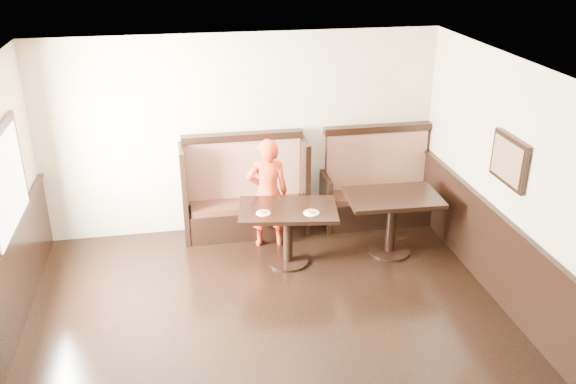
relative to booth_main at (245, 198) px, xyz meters
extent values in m
plane|color=beige|center=(0.00, 0.20, 0.87)|extent=(5.50, 0.00, 5.50)
plane|color=beige|center=(2.75, -3.30, 0.87)|extent=(0.00, 7.00, 7.00)
plane|color=white|center=(0.00, -3.30, 2.27)|extent=(7.00, 7.00, 0.00)
cube|color=black|center=(2.72, -3.30, -0.03)|extent=(0.05, 6.90, 1.00)
cube|color=black|center=(-2.71, -1.40, 1.02)|extent=(0.05, 1.50, 1.20)
cube|color=white|center=(-2.69, -1.40, 1.02)|extent=(0.01, 1.30, 1.00)
cube|color=black|center=(2.71, -2.10, 1.17)|extent=(0.04, 0.70, 0.55)
cube|color=olive|center=(2.69, -2.10, 1.17)|extent=(0.01, 0.60, 0.45)
cube|color=black|center=(0.00, -0.08, -0.32)|extent=(1.60, 0.50, 0.42)
cube|color=#3B1F12|center=(0.00, -0.08, -0.07)|extent=(1.54, 0.46, 0.09)
cube|color=#4D0F0F|center=(0.00, 0.13, 0.37)|extent=(1.60, 0.12, 0.92)
cube|color=black|center=(0.00, 0.13, 0.87)|extent=(1.68, 0.16, 0.10)
cube|color=black|center=(-0.84, 0.02, 0.15)|extent=(0.07, 0.72, 1.36)
cube|color=black|center=(0.84, 0.02, 0.15)|extent=(0.07, 0.72, 1.36)
cube|color=black|center=(1.95, -0.08, -0.32)|extent=(1.50, 0.50, 0.42)
cube|color=#3B1F12|center=(1.95, -0.08, -0.07)|extent=(1.44, 0.46, 0.09)
cube|color=#4D0F0F|center=(1.95, 0.13, 0.37)|extent=(1.50, 0.12, 0.92)
cube|color=black|center=(1.95, 0.13, 0.87)|extent=(1.58, 0.16, 0.10)
cube|color=black|center=(1.16, 0.02, -0.13)|extent=(0.07, 0.72, 0.80)
cube|color=black|center=(2.74, 0.02, -0.13)|extent=(0.07, 0.72, 0.80)
cube|color=black|center=(0.44, -0.98, 0.24)|extent=(1.34, 0.95, 0.05)
cylinder|color=black|center=(0.44, -0.98, -0.16)|extent=(0.12, 0.12, 0.72)
cylinder|color=black|center=(0.44, -0.98, -0.51)|extent=(0.54, 0.54, 0.03)
cube|color=black|center=(1.84, -0.95, 0.29)|extent=(1.24, 0.83, 0.05)
cylinder|color=black|center=(1.84, -0.95, -0.13)|extent=(0.13, 0.13, 0.77)
cylinder|color=black|center=(1.84, -0.95, -0.51)|extent=(0.57, 0.57, 0.03)
imported|color=red|center=(0.26, -0.44, 0.25)|extent=(0.58, 0.39, 1.54)
cylinder|color=white|center=(0.11, -1.07, 0.27)|extent=(0.18, 0.18, 0.01)
cylinder|color=tan|center=(0.11, -1.07, 0.28)|extent=(0.11, 0.11, 0.01)
cylinder|color=#EABA54|center=(0.11, -1.07, 0.29)|extent=(0.10, 0.10, 0.01)
cylinder|color=white|center=(0.70, -1.17, 0.27)|extent=(0.20, 0.20, 0.01)
cylinder|color=tan|center=(0.70, -1.17, 0.28)|extent=(0.12, 0.12, 0.02)
cylinder|color=#EABA54|center=(0.70, -1.17, 0.30)|extent=(0.11, 0.11, 0.01)
camera|label=1|loc=(-0.83, -7.81, 3.59)|focal=38.00mm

